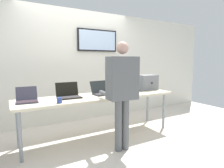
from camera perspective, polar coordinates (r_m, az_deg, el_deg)
ground at (r=3.57m, az=-3.58°, el=-15.95°), size 8.00×8.00×0.04m
back_wall at (r=4.33m, az=-10.21°, el=5.56°), size 8.00×0.11×2.50m
workbench at (r=3.35m, az=-3.67°, el=-4.36°), size 2.85×0.70×0.76m
equipment_box at (r=4.06m, az=10.65°, el=0.53°), size 0.39×0.31×0.31m
laptop_station_0 at (r=3.09m, az=-24.56°, el=-4.06°), size 0.33×0.35×0.21m
laptop_station_1 at (r=3.21m, az=-13.16°, el=-3.07°), size 0.39×0.31×0.25m
laptop_station_2 at (r=3.45m, az=-3.04°, el=-2.23°), size 0.38×0.36×0.24m
laptop_station_3 at (r=3.81m, az=6.01°, el=-1.38°), size 0.33×0.33×0.23m
person at (r=2.80m, az=3.04°, el=-0.61°), size 0.46×0.61×1.66m
coffee_mug at (r=2.84m, az=-15.78°, el=-4.81°), size 0.08×0.08×0.08m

